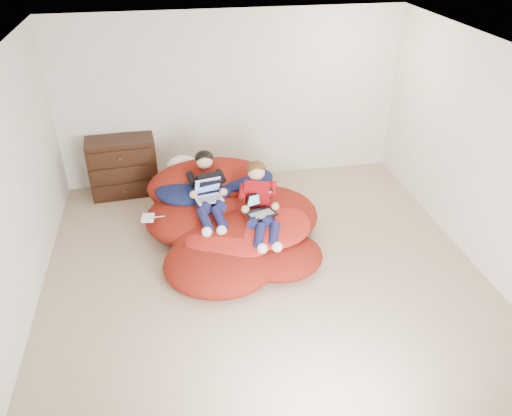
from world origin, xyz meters
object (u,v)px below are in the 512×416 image
Objects in this scene: dresser at (123,167)px; laptop_white at (209,193)px; older_boy at (208,187)px; younger_boy at (260,200)px; beanbag_pile at (230,220)px; laptop_black at (261,207)px.

dresser is 2.69× the size of laptop_white.
older_boy is 1.12× the size of younger_boy.
older_boy is (-0.24, 0.20, 0.40)m from beanbag_pile.
younger_boy reaches higher than older_boy.
laptop_black is at bearing -44.96° from dresser.
beanbag_pile is (1.36, -1.43, -0.18)m from dresser.
older_boy is at bearing 141.33° from beanbag_pile.
older_boy is 0.11m from laptop_white.
dresser is 2.38m from younger_boy.
laptop_white is 0.87× the size of laptop_black.
dresser reaches higher than beanbag_pile.
younger_boy reaches higher than dresser.
beanbag_pile is at bearing 147.23° from younger_boy.
dresser is 2.34× the size of laptop_black.
laptop_black is at bearing -90.00° from younger_boy.
younger_boy is (0.34, -0.22, 0.38)m from beanbag_pile.
laptop_white is (0.00, -0.11, -0.03)m from older_boy.
beanbag_pile is at bearing -38.67° from older_boy.
beanbag_pile is 2.06× the size of older_boy.
younger_boy is at bearing -32.77° from beanbag_pile.
laptop_black is at bearing -37.87° from beanbag_pile.
older_boy is at bearing -47.98° from dresser.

